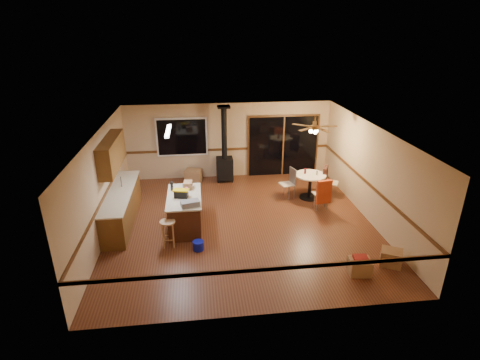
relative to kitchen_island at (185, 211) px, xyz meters
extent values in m
plane|color=#572B18|center=(1.50, 0.00, -0.45)|extent=(7.00, 7.00, 0.00)
plane|color=silver|center=(1.50, 0.00, 2.15)|extent=(7.00, 7.00, 0.00)
plane|color=tan|center=(1.50, 3.50, 0.85)|extent=(7.00, 0.00, 7.00)
plane|color=tan|center=(1.50, -3.50, 0.85)|extent=(7.00, 0.00, 7.00)
plane|color=tan|center=(-2.00, 0.00, 0.85)|extent=(0.00, 7.00, 7.00)
plane|color=tan|center=(5.00, 0.00, 0.85)|extent=(0.00, 7.00, 7.00)
cube|color=black|center=(-0.10, 3.45, 1.05)|extent=(1.72, 0.10, 1.32)
cube|color=black|center=(3.40, 3.45, 0.60)|extent=(2.52, 0.10, 2.10)
cube|color=brown|center=(-1.70, 0.50, -0.02)|extent=(0.60, 3.00, 0.86)
cube|color=beige|center=(-1.70, 0.50, 0.43)|extent=(0.64, 3.04, 0.04)
cube|color=brown|center=(-1.83, 0.70, 1.45)|extent=(0.35, 2.00, 0.80)
cube|color=#432110|center=(0.00, 0.00, -0.02)|extent=(0.80, 1.60, 0.86)
cube|color=beige|center=(0.00, 0.00, 0.43)|extent=(0.88, 1.68, 0.04)
cube|color=black|center=(1.30, 3.05, 0.00)|extent=(0.55, 0.50, 0.75)
cylinder|color=black|center=(1.30, 3.05, 1.26)|extent=(0.18, 0.18, 1.77)
cylinder|color=brown|center=(3.80, 1.36, 1.80)|extent=(0.24, 0.24, 0.10)
cylinder|color=brown|center=(3.80, 1.36, 2.07)|extent=(0.05, 0.05, 0.16)
sphere|color=#FFD88C|center=(3.80, 1.36, 1.68)|extent=(0.16, 0.16, 0.16)
cube|color=white|center=(-0.30, 0.30, 2.11)|extent=(0.10, 1.20, 0.04)
cube|color=slate|center=(0.17, -0.61, 0.52)|extent=(0.50, 0.35, 0.14)
cube|color=black|center=(-0.06, -0.08, 0.54)|extent=(0.37, 0.25, 0.19)
cube|color=gold|center=(-0.06, -0.08, 0.65)|extent=(0.43, 0.29, 0.03)
cube|color=olive|center=(0.11, 0.46, 0.55)|extent=(0.25, 0.32, 0.20)
cylinder|color=black|center=(-0.32, 0.39, 0.57)|extent=(0.08, 0.08, 0.25)
cylinder|color=#D84C8C|center=(0.08, 0.02, 0.56)|extent=(0.08, 0.08, 0.23)
cylinder|color=white|center=(-0.01, 0.40, 0.54)|extent=(0.06, 0.06, 0.18)
cylinder|color=tan|center=(-0.39, -0.90, -0.11)|extent=(0.39, 0.39, 0.68)
cylinder|color=#0C14AD|center=(0.32, -1.16, -0.34)|extent=(0.30, 0.30, 0.22)
cylinder|color=black|center=(3.80, 1.36, -0.43)|extent=(0.59, 0.59, 0.04)
cylinder|color=black|center=(3.80, 1.36, -0.06)|extent=(0.10, 0.10, 0.70)
cylinder|color=beige|center=(3.80, 1.36, 0.31)|extent=(0.94, 0.94, 0.04)
cylinder|color=#590C14|center=(3.65, 1.46, 0.41)|extent=(0.08, 0.08, 0.17)
cylinder|color=beige|center=(3.98, 1.31, 0.40)|extent=(0.08, 0.08, 0.14)
cube|color=#BCAA8B|center=(3.10, 1.46, 0.00)|extent=(0.49, 0.49, 0.03)
cube|color=slate|center=(3.28, 1.51, 0.25)|extent=(0.13, 0.39, 0.50)
cube|color=#BCAA8B|center=(3.90, 0.66, 0.00)|extent=(0.45, 0.45, 0.03)
cube|color=slate|center=(3.92, 0.47, 0.25)|extent=(0.40, 0.08, 0.50)
cube|color=#B53914|center=(3.93, 0.46, 0.15)|extent=(0.45, 0.16, 0.70)
cube|color=#BCAA8B|center=(4.50, 1.41, 0.00)|extent=(0.54, 0.54, 0.03)
cube|color=slate|center=(4.33, 1.50, 0.25)|extent=(0.21, 0.37, 0.50)
cube|color=black|center=(4.31, 1.51, 0.15)|extent=(0.29, 0.44, 0.70)
cube|color=olive|center=(0.22, 3.10, -0.24)|extent=(0.64, 0.56, 0.44)
cube|color=olive|center=(3.77, -2.51, -0.28)|extent=(0.49, 0.43, 0.34)
cube|color=olive|center=(4.60, -2.28, -0.27)|extent=(0.58, 0.55, 0.36)
cube|color=maroon|center=(3.77, -2.51, -0.07)|extent=(0.32, 0.27, 0.08)
camera|label=1|loc=(0.41, -8.89, 4.54)|focal=28.00mm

